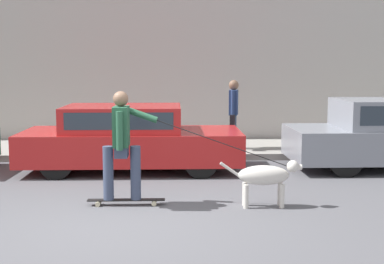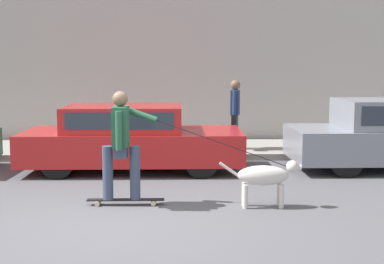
{
  "view_description": "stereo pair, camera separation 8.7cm",
  "coord_description": "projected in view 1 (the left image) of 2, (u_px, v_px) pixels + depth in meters",
  "views": [
    {
      "loc": [
        0.76,
        -6.66,
        2.0
      ],
      "look_at": [
        1.05,
        1.73,
        0.95
      ],
      "focal_mm": 50.0,
      "sensor_mm": 36.0,
      "label": 1
    },
    {
      "loc": [
        0.85,
        -6.66,
        2.0
      ],
      "look_at": [
        1.05,
        1.73,
        0.95
      ],
      "focal_mm": 50.0,
      "sensor_mm": 36.0,
      "label": 2
    }
  ],
  "objects": [
    {
      "name": "skateboarder",
      "position": [
        122.0,
        141.0,
        7.57
      ],
      "size": [
        2.93,
        0.61,
        1.64
      ],
      "rotation": [
        0.0,
        0.0,
        0.0
      ],
      "color": "beige",
      "rests_on": "ground_plane"
    },
    {
      "name": "ground_plane",
      "position": [
        114.0,
        223.0,
        6.82
      ],
      "size": [
        36.0,
        36.0,
        0.0
      ],
      "primitive_type": "plane",
      "color": "#545459"
    },
    {
      "name": "sidewalk_curb",
      "position": [
        141.0,
        149.0,
        12.4
      ],
      "size": [
        30.0,
        2.44,
        0.14
      ],
      "color": "gray",
      "rests_on": "ground_plane"
    },
    {
      "name": "dog",
      "position": [
        266.0,
        176.0,
        7.55
      ],
      "size": [
        1.16,
        0.29,
        0.67
      ],
      "rotation": [
        0.0,
        0.0,
        -0.01
      ],
      "color": "beige",
      "rests_on": "ground_plane"
    },
    {
      "name": "pedestrian_with_bag",
      "position": [
        233.0,
        110.0,
        11.9
      ],
      "size": [
        0.25,
        0.64,
        1.54
      ],
      "rotation": [
        0.0,
        0.0,
        2.95
      ],
      "color": "#3D4760",
      "rests_on": "sidewalk_curb"
    },
    {
      "name": "back_wall",
      "position": [
        143.0,
        44.0,
        13.47
      ],
      "size": [
        32.0,
        0.3,
        5.05
      ],
      "color": "#B2ADA8",
      "rests_on": "ground_plane"
    },
    {
      "name": "parked_car_1",
      "position": [
        130.0,
        139.0,
        10.18
      ],
      "size": [
        4.13,
        1.76,
        1.24
      ],
      "rotation": [
        0.0,
        0.0,
        -0.0
      ],
      "color": "black",
      "rests_on": "ground_plane"
    }
  ]
}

